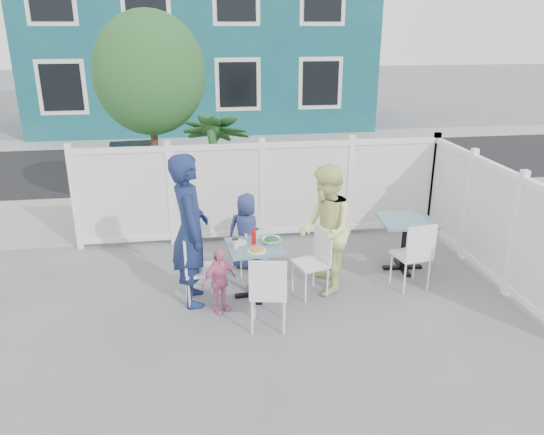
{
  "coord_description": "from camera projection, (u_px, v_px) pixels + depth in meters",
  "views": [
    {
      "loc": [
        -0.96,
        -5.68,
        3.33
      ],
      "look_at": [
        0.02,
        0.85,
        0.93
      ],
      "focal_mm": 35.0,
      "sensor_mm": 36.0,
      "label": 1
    }
  ],
  "objects": [
    {
      "name": "plate_main",
      "position": [
        257.0,
        251.0,
        6.52
      ],
      "size": [
        0.24,
        0.24,
        0.01
      ],
      "primitive_type": "cylinder",
      "color": "white",
      "rests_on": "main_table"
    },
    {
      "name": "spare_table",
      "position": [
        405.0,
        231.0,
        7.49
      ],
      "size": [
        0.77,
        0.77,
        0.76
      ],
      "rotation": [
        0.0,
        0.0,
        -0.08
      ],
      "color": "#476785",
      "rests_on": "ground"
    },
    {
      "name": "street",
      "position": [
        232.0,
        163.0,
        13.52
      ],
      "size": [
        24.0,
        5.0,
        0.01
      ],
      "primitive_type": "cube",
      "color": "black",
      "rests_on": "ground"
    },
    {
      "name": "utility_cabinet",
      "position": [
        134.0,
        181.0,
        9.76
      ],
      "size": [
        0.73,
        0.55,
        1.26
      ],
      "primitive_type": "cube",
      "rotation": [
        0.0,
        0.0,
        0.1
      ],
      "color": "gold",
      "rests_on": "ground"
    },
    {
      "name": "building",
      "position": [
        201.0,
        35.0,
        18.46
      ],
      "size": [
        11.0,
        6.0,
        6.0
      ],
      "color": "#124C58",
      "rests_on": "ground"
    },
    {
      "name": "pepper_shaker",
      "position": [
        247.0,
        235.0,
        6.91
      ],
      "size": [
        0.03,
        0.03,
        0.07
      ],
      "primitive_type": "cylinder",
      "color": "black",
      "rests_on": "main_table"
    },
    {
      "name": "chair_back",
      "position": [
        255.0,
        239.0,
        7.46
      ],
      "size": [
        0.47,
        0.46,
        0.86
      ],
      "rotation": [
        0.0,
        0.0,
        2.9
      ],
      "color": "white",
      "rests_on": "ground"
    },
    {
      "name": "ketchup_bottle",
      "position": [
        254.0,
        237.0,
        6.7
      ],
      "size": [
        0.06,
        0.06,
        0.18
      ],
      "primitive_type": "cylinder",
      "color": "#B90B0D",
      "rests_on": "main_table"
    },
    {
      "name": "chair_right",
      "position": [
        315.0,
        257.0,
        6.84
      ],
      "size": [
        0.49,
        0.5,
        0.88
      ],
      "rotation": [
        0.0,
        0.0,
        1.89
      ],
      "color": "white",
      "rests_on": "ground"
    },
    {
      "name": "toddler",
      "position": [
        219.0,
        281.0,
        6.41
      ],
      "size": [
        0.52,
        0.43,
        0.83
      ],
      "primitive_type": "imported",
      "rotation": [
        0.0,
        0.0,
        0.56
      ],
      "color": "pink",
      "rests_on": "ground"
    },
    {
      "name": "salad_bowl",
      "position": [
        272.0,
        241.0,
        6.75
      ],
      "size": [
        0.24,
        0.24,
        0.06
      ],
      "primitive_type": "imported",
      "color": "white",
      "rests_on": "main_table"
    },
    {
      "name": "main_table",
      "position": [
        254.0,
        257.0,
        6.75
      ],
      "size": [
        0.73,
        0.73,
        0.71
      ],
      "rotation": [
        0.0,
        0.0,
        0.09
      ],
      "color": "#476785",
      "rests_on": "ground"
    },
    {
      "name": "man",
      "position": [
        190.0,
        231.0,
        6.48
      ],
      "size": [
        0.52,
        0.74,
        1.93
      ],
      "primitive_type": "imported",
      "rotation": [
        0.0,
        0.0,
        1.66
      ],
      "color": "#17244E",
      "rests_on": "ground"
    },
    {
      "name": "far_sidewalk",
      "position": [
        224.0,
        139.0,
        16.4
      ],
      "size": [
        24.0,
        1.6,
        0.01
      ],
      "primitive_type": "cube",
      "color": "gray",
      "rests_on": "ground"
    },
    {
      "name": "chair_spare",
      "position": [
        415.0,
        251.0,
        6.93
      ],
      "size": [
        0.49,
        0.48,
        0.94
      ],
      "rotation": [
        0.0,
        0.0,
        0.17
      ],
      "color": "white",
      "rests_on": "ground"
    },
    {
      "name": "chair_left",
      "position": [
        193.0,
        265.0,
        6.6
      ],
      "size": [
        0.43,
        0.45,
        0.9
      ],
      "rotation": [
        0.0,
        0.0,
        -1.47
      ],
      "color": "white",
      "rests_on": "ground"
    },
    {
      "name": "chair_near",
      "position": [
        268.0,
        289.0,
        5.96
      ],
      "size": [
        0.49,
        0.48,
        0.93
      ],
      "rotation": [
        0.0,
        0.0,
        -0.19
      ],
      "color": "white",
      "rests_on": "ground"
    },
    {
      "name": "boy",
      "position": [
        247.0,
        231.0,
        7.57
      ],
      "size": [
        0.61,
        0.47,
        1.11
      ],
      "primitive_type": "imported",
      "rotation": [
        0.0,
        0.0,
        2.91
      ],
      "color": "navy",
      "rests_on": "ground"
    },
    {
      "name": "woman",
      "position": [
        325.0,
        230.0,
        6.82
      ],
      "size": [
        0.7,
        0.87,
        1.69
      ],
      "primitive_type": "imported",
      "rotation": [
        0.0,
        0.0,
        -1.65
      ],
      "color": "#E6F24B",
      "rests_on": "ground"
    },
    {
      "name": "salt_shaker",
      "position": [
        246.0,
        236.0,
        6.9
      ],
      "size": [
        0.03,
        0.03,
        0.07
      ],
      "primitive_type": "cylinder",
      "color": "white",
      "rests_on": "main_table"
    },
    {
      "name": "fence_right",
      "position": [
        489.0,
        222.0,
        7.26
      ],
      "size": [
        0.08,
        3.66,
        1.6
      ],
      "rotation": [
        0.0,
        0.0,
        1.57
      ],
      "color": "white",
      "rests_on": "ground"
    },
    {
      "name": "coffee_cup_b",
      "position": [
        256.0,
        234.0,
        6.9
      ],
      "size": [
        0.08,
        0.08,
        0.12
      ],
      "primitive_type": "cylinder",
      "color": "beige",
      "rests_on": "main_table"
    },
    {
      "name": "fence_back",
      "position": [
        262.0,
        193.0,
        8.53
      ],
      "size": [
        5.86,
        0.08,
        1.6
      ],
      "color": "white",
      "rests_on": "ground"
    },
    {
      "name": "near_sidewalk",
      "position": [
        248.0,
        211.0,
        10.08
      ],
      "size": [
        24.0,
        2.6,
        0.01
      ],
      "primitive_type": "cube",
      "color": "gray",
      "rests_on": "ground"
    },
    {
      "name": "plate_side",
      "position": [
        239.0,
        242.0,
        6.76
      ],
      "size": [
        0.2,
        0.2,
        0.01
      ],
      "primitive_type": "cylinder",
      "color": "white",
      "rests_on": "main_table"
    },
    {
      "name": "potted_shrub_b",
      "position": [
        327.0,
        182.0,
        9.27
      ],
      "size": [
        1.61,
        1.5,
        1.47
      ],
      "primitive_type": "imported",
      "rotation": [
        0.0,
        0.0,
        5.97
      ],
      "color": "#1E4D27",
      "rests_on": "ground"
    },
    {
      "name": "potted_shrub_a",
      "position": [
        218.0,
        170.0,
        9.01
      ],
      "size": [
        1.27,
        1.27,
        2.01
      ],
      "primitive_type": "imported",
      "rotation": [
        0.0,
        0.0,
        3.0
      ],
      "color": "#1E4D27",
      "rests_on": "ground"
    },
    {
      "name": "coffee_cup_a",
      "position": [
        235.0,
        244.0,
        6.6
      ],
      "size": [
        0.07,
        0.07,
        0.11
      ],
      "primitive_type": "cylinder",
      "color": "beige",
      "rests_on": "main_table"
    },
    {
      "name": "tree",
      "position": [
        149.0,
        74.0,
        8.51
      ],
      "size": [
        1.8,
        1.62,
        3.59
      ],
      "color": "#382316",
      "rests_on": "ground"
    },
    {
      "name": "ground",
      "position": [
        280.0,
        311.0,
        6.55
      ],
      "size": [
        80.0,
        80.0,
        0.0
      ],
      "primitive_type": "plane",
      "color": "slate"
    }
  ]
}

